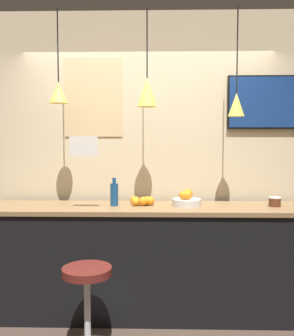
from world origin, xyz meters
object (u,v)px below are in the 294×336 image
fruit_bowl (187,200)px  mounted_tv (264,102)px  juice_bottle (114,194)px  bar_stool (87,296)px  spread_jar (275,202)px

fruit_bowl → mounted_tv: bearing=24.3°
fruit_bowl → mounted_tv: size_ratio=0.36×
fruit_bowl → juice_bottle: (-0.66, -0.00, 0.06)m
bar_stool → fruit_bowl: bearing=39.4°
spread_jar → juice_bottle: bearing=180.0°
bar_stool → mounted_tv: (1.59, 1.01, 1.56)m
bar_stool → mounted_tv: size_ratio=0.91×
bar_stool → juice_bottle: juice_bottle is taller
fruit_bowl → spread_jar: (0.80, -0.00, -0.01)m
juice_bottle → bar_stool: bearing=-101.8°
bar_stool → fruit_bowl: size_ratio=2.52×
spread_jar → mounted_tv: (-0.01, 0.36, 0.94)m
juice_bottle → spread_jar: juice_bottle is taller
juice_bottle → mounted_tv: bearing=13.9°
bar_stool → spread_jar: spread_jar is taller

